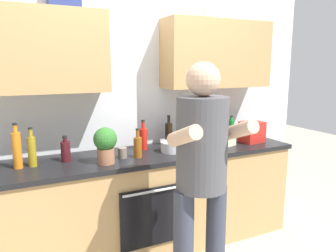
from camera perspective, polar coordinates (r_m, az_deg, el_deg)
ground_plane at (r=3.22m, az=-3.78°, el=-20.48°), size 12.00×12.00×0.00m
back_wall_unit at (r=3.02m, az=-6.10°, el=7.27°), size 4.00×0.38×2.50m
counter at (r=3.01m, az=-3.88°, el=-13.11°), size 2.84×0.67×0.90m
person_standing at (r=2.17m, az=5.98°, el=-7.34°), size 0.49×0.45×1.69m
bottle_oil at (r=2.68m, az=-22.92°, el=-4.01°), size 0.06×0.06×0.31m
bottle_hotsauce at (r=2.98m, az=-4.41°, el=-2.15°), size 0.07×0.07×0.28m
bottle_juice at (r=2.67m, az=-25.16°, el=-3.75°), size 0.07×0.07×0.35m
bottle_vinegar at (r=3.35m, az=8.31°, el=0.02°), size 0.07×0.07×0.36m
bottle_syrup at (r=2.73m, az=-5.37°, el=-3.64°), size 0.07×0.07×0.25m
bottle_soda at (r=3.43m, az=11.10°, el=-0.58°), size 0.06×0.06×0.25m
bottle_wine at (r=2.74m, az=-17.65°, el=-4.19°), size 0.08×0.08×0.21m
bottle_soy at (r=3.16m, az=0.13°, el=-1.25°), size 0.07×0.07×0.29m
cup_stoneware at (r=2.74m, az=-8.06°, el=-4.71°), size 0.08×0.08×0.09m
cup_ceramic at (r=3.23m, az=5.85°, el=-2.28°), size 0.08×0.08×0.09m
mixing_bowl at (r=2.90m, az=0.79°, el=-3.69°), size 0.21×0.21×0.09m
potted_herb at (r=2.58m, az=-11.01°, el=-3.07°), size 0.19×0.19×0.29m
grocery_bag_rice at (r=3.17m, az=9.90°, el=-1.97°), size 0.21×0.20×0.16m
grocery_bag_crisps at (r=3.37m, az=14.62°, el=-1.01°), size 0.24×0.20×0.21m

